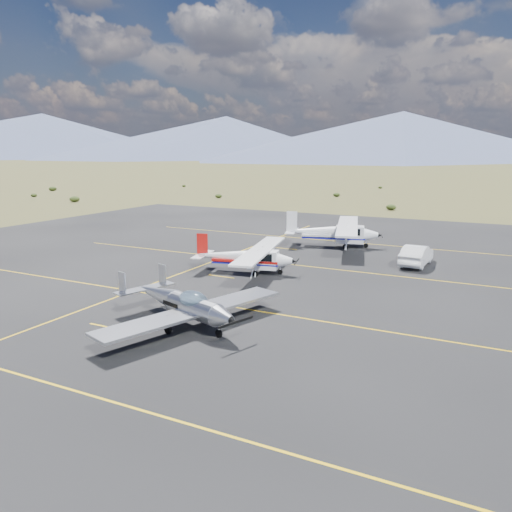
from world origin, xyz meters
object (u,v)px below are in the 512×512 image
Objects in this scene: aircraft_low_wing at (184,304)px; sedan at (416,255)px; aircraft_cessna at (246,256)px; aircraft_plain at (334,232)px.

sedan is (7.93, 18.51, -0.29)m from aircraft_low_wing.
aircraft_plain is at bearing 65.77° from aircraft_cessna.
aircraft_plain is 8.88m from sedan.
aircraft_plain is (0.12, 22.69, 0.29)m from aircraft_low_wing.
aircraft_low_wing reaches higher than sedan.
aircraft_low_wing is 2.20× the size of sedan.
sedan is at bearing 84.91° from aircraft_low_wing.
sedan is (10.23, 7.76, -0.40)m from aircraft_cessna.
aircraft_cessna is at bearing -117.03° from aircraft_plain.
aircraft_low_wing is 0.85× the size of aircraft_plain.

